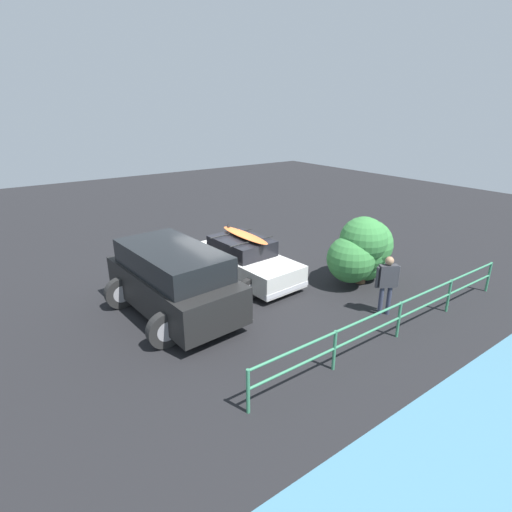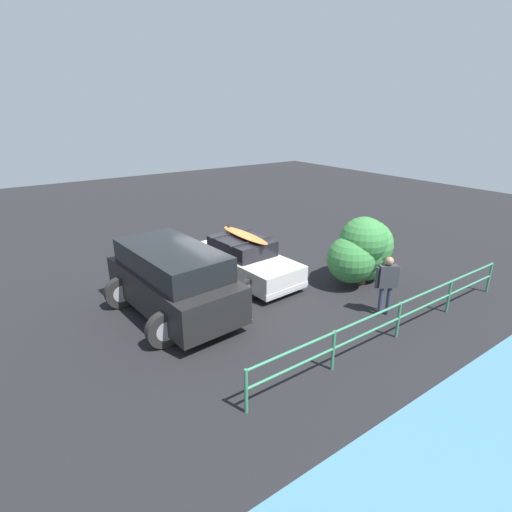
# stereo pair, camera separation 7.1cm
# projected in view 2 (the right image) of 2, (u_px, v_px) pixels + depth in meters

# --- Properties ---
(ground_plane) EXTENTS (44.00, 44.00, 0.02)m
(ground_plane) POSITION_uv_depth(u_px,v_px,m) (225.00, 277.00, 13.04)
(ground_plane) COLOR black
(ground_plane) RESTS_ON ground
(parking_stripe) EXTENTS (0.12, 4.70, 0.00)m
(parking_stripe) POSITION_uv_depth(u_px,v_px,m) (207.00, 289.00, 12.19)
(parking_stripe) COLOR silver
(parking_stripe) RESTS_ON ground
(sedan_car) EXTENTS (2.42, 4.11, 1.60)m
(sedan_car) POSITION_uv_depth(u_px,v_px,m) (244.00, 260.00, 12.77)
(sedan_car) COLOR silver
(sedan_car) RESTS_ON ground
(suv_car) EXTENTS (2.97, 4.50, 1.87)m
(suv_car) POSITION_uv_depth(u_px,v_px,m) (173.00, 280.00, 10.44)
(suv_car) COLOR black
(suv_car) RESTS_ON ground
(person_bystander) EXTENTS (0.57, 0.39, 1.64)m
(person_bystander) POSITION_uv_depth(u_px,v_px,m) (387.00, 281.00, 10.34)
(person_bystander) COLOR #33384C
(person_bystander) RESTS_ON ground
(railing_fence) EXTENTS (8.81, 0.08, 0.93)m
(railing_fence) POSITION_uv_depth(u_px,v_px,m) (399.00, 314.00, 9.41)
(railing_fence) COLOR #387F5B
(railing_fence) RESTS_ON ground
(bush_near_left) EXTENTS (2.32, 1.64, 2.16)m
(bush_near_left) POSITION_uv_depth(u_px,v_px,m) (362.00, 250.00, 12.25)
(bush_near_left) COLOR brown
(bush_near_left) RESTS_ON ground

